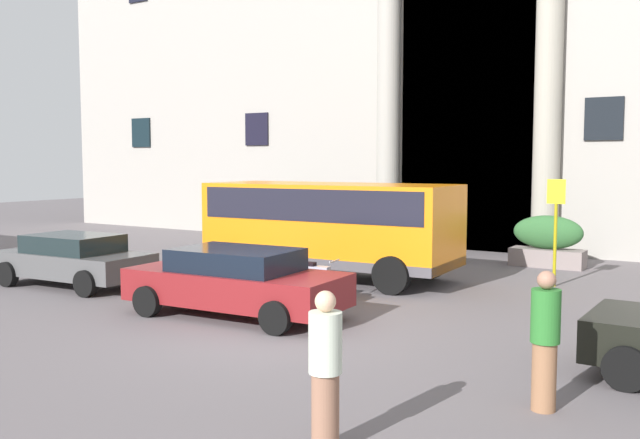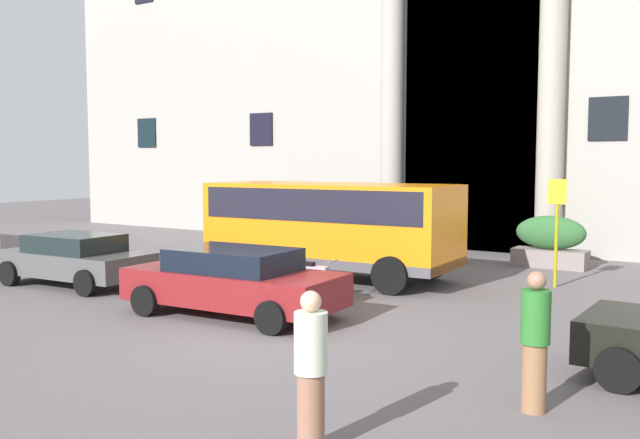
% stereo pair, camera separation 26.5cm
% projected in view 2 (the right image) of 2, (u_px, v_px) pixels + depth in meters
% --- Properties ---
extents(ground_plane, '(80.00, 64.00, 0.12)m').
position_uv_depth(ground_plane, '(264.00, 335.00, 12.59)').
color(ground_plane, '#5F595C').
extents(orange_minibus, '(6.70, 2.93, 2.51)m').
position_uv_depth(orange_minibus, '(331.00, 221.00, 18.15)').
color(orange_minibus, orange).
rests_on(orange_minibus, ground_plane).
extents(bus_stop_sign, '(0.44, 0.08, 2.65)m').
position_uv_depth(bus_stop_sign, '(557.00, 221.00, 16.86)').
color(bus_stop_sign, '#9F9212').
rests_on(bus_stop_sign, ground_plane).
extents(hedge_planter_far_east, '(2.04, 0.96, 1.41)m').
position_uv_depth(hedge_planter_far_east, '(271.00, 225.00, 25.97)').
color(hedge_planter_far_east, slate).
rests_on(hedge_planter_far_east, ground_plane).
extents(hedge_planter_entrance_left, '(1.46, 0.78, 1.63)m').
position_uv_depth(hedge_planter_entrance_left, '(361.00, 230.00, 23.12)').
color(hedge_planter_entrance_left, slate).
rests_on(hedge_planter_entrance_left, ground_plane).
extents(hedge_planter_west, '(2.09, 0.81, 1.51)m').
position_uv_depth(hedge_planter_west, '(550.00, 242.00, 20.10)').
color(hedge_planter_west, gray).
rests_on(hedge_planter_west, ground_plane).
extents(parked_sedan_far, '(4.08, 2.14, 1.28)m').
position_uv_depth(parked_sedan_far, '(75.00, 258.00, 17.22)').
color(parked_sedan_far, '#4B4B4C').
rests_on(parked_sedan_far, ground_plane).
extents(white_taxi_kerbside, '(4.55, 2.24, 1.36)m').
position_uv_depth(white_taxi_kerbside, '(234.00, 281.00, 13.83)').
color(white_taxi_kerbside, maroon).
rests_on(white_taxi_kerbside, ground_plane).
extents(scooter_by_planter, '(1.91, 0.56, 0.89)m').
position_uv_depth(scooter_by_planter, '(309.00, 278.00, 15.61)').
color(scooter_by_planter, black).
rests_on(scooter_by_planter, ground_plane).
extents(pedestrian_woman_dark_dress, '(0.36, 0.36, 1.74)m').
position_uv_depth(pedestrian_woman_dark_dress, '(311.00, 370.00, 7.34)').
color(pedestrian_woman_dark_dress, '#8D614B').
rests_on(pedestrian_woman_dark_dress, ground_plane).
extents(pedestrian_man_crossing, '(0.36, 0.36, 1.76)m').
position_uv_depth(pedestrian_man_crossing, '(535.00, 341.00, 8.49)').
color(pedestrian_man_crossing, '#8C5F41').
rests_on(pedestrian_man_crossing, ground_plane).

